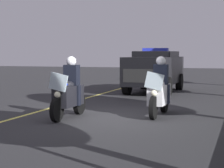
{
  "coord_description": "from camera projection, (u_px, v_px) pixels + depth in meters",
  "views": [
    {
      "loc": [
        10.95,
        3.74,
        1.8
      ],
      "look_at": [
        -0.55,
        0.0,
        0.9
      ],
      "focal_mm": 65.91,
      "sensor_mm": 36.0,
      "label": 1
    }
  ],
  "objects": [
    {
      "name": "police_motorcycle_lead_right",
      "position": [
        159.0,
        92.0,
        11.86
      ],
      "size": [
        2.14,
        0.56,
        1.72
      ],
      "color": "black",
      "rests_on": "ground"
    },
    {
      "name": "police_suv",
      "position": [
        155.0,
        69.0,
        19.16
      ],
      "size": [
        4.93,
        2.12,
        2.05
      ],
      "color": "black",
      "rests_on": "ground"
    },
    {
      "name": "police_motorcycle_lead_left",
      "position": [
        69.0,
        93.0,
        11.46
      ],
      "size": [
        2.14,
        0.56,
        1.72
      ],
      "color": "black",
      "rests_on": "ground"
    },
    {
      "name": "lane_stripe_center",
      "position": [
        33.0,
        113.0,
        12.39
      ],
      "size": [
        48.0,
        0.12,
        0.01
      ],
      "primitive_type": "cube",
      "color": "#E0D14C",
      "rests_on": "ground"
    },
    {
      "name": "ground_plane",
      "position": [
        106.0,
        117.0,
        11.67
      ],
      "size": [
        80.0,
        80.0,
        0.0
      ],
      "primitive_type": "plane",
      "color": "#28282B"
    }
  ]
}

